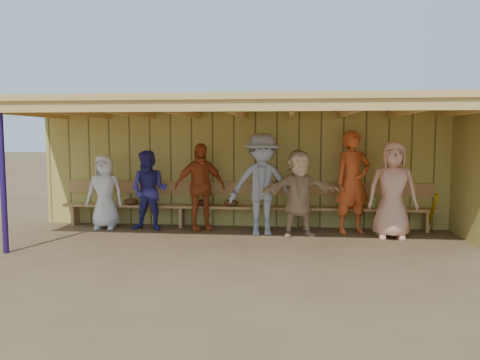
% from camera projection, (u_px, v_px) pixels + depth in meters
% --- Properties ---
extents(ground, '(90.00, 90.00, 0.00)m').
position_uv_depth(ground, '(238.00, 239.00, 8.53)').
color(ground, brown).
rests_on(ground, ground).
extents(player_b, '(0.76, 0.52, 1.50)m').
position_uv_depth(player_b, '(105.00, 192.00, 9.46)').
color(player_b, white).
rests_on(player_b, ground).
extents(player_c, '(0.82, 0.66, 1.59)m').
position_uv_depth(player_c, '(149.00, 191.00, 9.27)').
color(player_c, navy).
rests_on(player_c, ground).
extents(player_d, '(1.10, 0.80, 1.73)m').
position_uv_depth(player_d, '(200.00, 187.00, 9.31)').
color(player_d, '#BC4A1E').
rests_on(player_d, ground).
extents(player_e, '(1.32, 0.86, 1.92)m').
position_uv_depth(player_e, '(262.00, 184.00, 8.86)').
color(player_e, '#92949A').
rests_on(player_e, ground).
extents(player_f, '(1.58, 0.90, 1.63)m').
position_uv_depth(player_f, '(299.00, 193.00, 8.74)').
color(player_f, tan).
rests_on(player_f, ground).
extents(player_g, '(0.84, 0.70, 1.98)m').
position_uv_depth(player_g, '(353.00, 182.00, 9.01)').
color(player_g, '#D25221').
rests_on(player_g, ground).
extents(player_h, '(0.91, 0.62, 1.79)m').
position_uv_depth(player_h, '(393.00, 190.00, 8.51)').
color(player_h, '#E09E7E').
rests_on(player_h, ground).
extents(dugout_structure, '(8.80, 3.20, 2.50)m').
position_uv_depth(dugout_structure, '(262.00, 145.00, 9.01)').
color(dugout_structure, tan).
rests_on(dugout_structure, ground).
extents(bench, '(7.60, 0.34, 0.93)m').
position_uv_depth(bench, '(244.00, 202.00, 9.58)').
color(bench, tan).
rests_on(bench, ground).
extents(dugout_equipment, '(6.22, 0.62, 0.80)m').
position_uv_depth(dugout_equipment, '(228.00, 204.00, 9.49)').
color(dugout_equipment, gold).
rests_on(dugout_equipment, ground).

